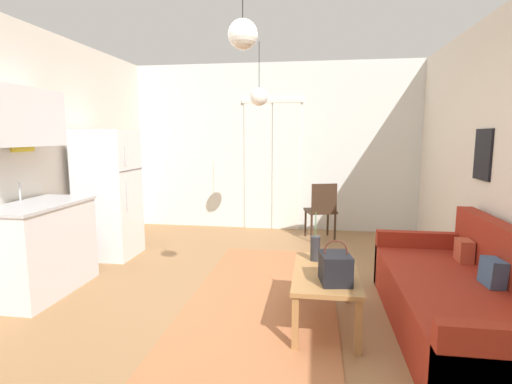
# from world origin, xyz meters

# --- Properties ---
(ground_plane) EXTENTS (5.27, 7.42, 0.10)m
(ground_plane) POSITION_xyz_m (0.00, 0.00, -0.05)
(ground_plane) COLOR #996D44
(wall_back) EXTENTS (4.87, 0.13, 2.74)m
(wall_back) POSITION_xyz_m (-0.00, 3.46, 1.36)
(wall_back) COLOR silver
(wall_back) RESTS_ON ground_plane
(area_rug) EXTENTS (1.37, 3.18, 0.01)m
(area_rug) POSITION_xyz_m (0.21, 0.48, 0.01)
(area_rug) COLOR #B26B42
(area_rug) RESTS_ON ground_plane
(couch) EXTENTS (0.94, 2.16, 0.85)m
(couch) POSITION_xyz_m (1.89, 0.03, 0.27)
(couch) COLOR maroon
(couch) RESTS_ON ground_plane
(coffee_table) EXTENTS (0.53, 1.02, 0.45)m
(coffee_table) POSITION_xyz_m (0.79, 0.08, 0.39)
(coffee_table) COLOR #A87542
(coffee_table) RESTS_ON ground_plane
(bamboo_vase) EXTENTS (0.09, 0.09, 0.44)m
(bamboo_vase) POSITION_xyz_m (0.70, 0.36, 0.56)
(bamboo_vase) COLOR #2D2D33
(bamboo_vase) RESTS_ON coffee_table
(handbag) EXTENTS (0.26, 0.31, 0.33)m
(handbag) POSITION_xyz_m (0.85, -0.16, 0.56)
(handbag) COLOR black
(handbag) RESTS_ON coffee_table
(refrigerator) EXTENTS (0.67, 0.63, 1.64)m
(refrigerator) POSITION_xyz_m (-1.94, 1.56, 0.82)
(refrigerator) COLOR white
(refrigerator) RESTS_ON ground_plane
(kitchen_counter) EXTENTS (0.60, 1.11, 2.02)m
(kitchen_counter) POSITION_xyz_m (-2.02, 0.32, 0.76)
(kitchen_counter) COLOR silver
(kitchen_counter) RESTS_ON ground_plane
(accent_chair) EXTENTS (0.52, 0.50, 0.87)m
(accent_chair) POSITION_xyz_m (0.79, 2.77, 0.49)
(accent_chair) COLOR #382619
(accent_chair) RESTS_ON ground_plane
(pendant_lamp_near) EXTENTS (0.21, 0.21, 0.57)m
(pendant_lamp_near) POSITION_xyz_m (0.16, -0.23, 2.27)
(pendant_lamp_near) COLOR black
(pendant_lamp_far) EXTENTS (0.23, 0.23, 0.80)m
(pendant_lamp_far) POSITION_xyz_m (-0.04, 1.99, 2.06)
(pendant_lamp_far) COLOR black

